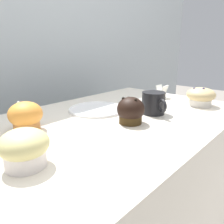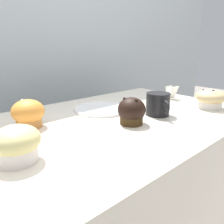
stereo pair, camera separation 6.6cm
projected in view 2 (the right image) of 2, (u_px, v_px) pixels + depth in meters
The scene contains 8 objects.
wall_back at pixel (41, 98), 1.19m from camera, with size 3.20×0.10×1.80m, color #A8B2B7.
muffin_front_center at pixel (28, 114), 0.65m from camera, with size 0.10×0.10×0.09m.
muffin_back_left at pixel (211, 99), 0.86m from camera, with size 0.11×0.11×0.08m.
muffin_back_right at pixel (132, 112), 0.68m from camera, with size 0.09×0.09×0.09m.
muffin_front_left at pixel (17, 144), 0.45m from camera, with size 0.10×0.10×0.08m.
coffee_cup at pixel (158, 104), 0.77m from camera, with size 0.09×0.12×0.08m.
serving_plate at pixel (102, 109), 0.85m from camera, with size 0.22×0.22×0.01m.
price_card at pixel (172, 92), 1.01m from camera, with size 0.05×0.04×0.06m.
Camera 2 is at (-0.49, -0.53, 1.17)m, focal length 35.00 mm.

